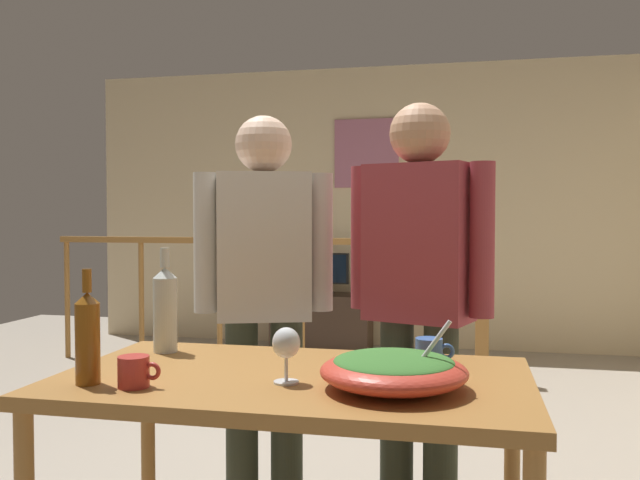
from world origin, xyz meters
TOP-DOWN VIEW (x-y plane):
  - back_wall at (0.00, 3.37)m, footprint 5.70×0.10m
  - framed_picture at (-0.14, 3.31)m, footprint 0.61×0.03m
  - stair_railing at (-0.30, 2.22)m, footprint 3.60×0.10m
  - tv_console at (-0.51, 3.02)m, footprint 0.90×0.40m
  - flat_screen_tv at (-0.51, 2.99)m, footprint 0.51×0.12m
  - serving_table at (0.30, -1.11)m, footprint 1.34×0.76m
  - salad_bowl at (0.60, -1.21)m, footprint 0.39×0.39m
  - wine_glass at (0.31, -1.20)m, footprint 0.08×0.08m
  - wine_bottle_clear at (-0.20, -0.89)m, footprint 0.08×0.08m
  - wine_bottle_amber at (-0.22, -1.33)m, footprint 0.07×0.07m
  - mug_red at (-0.08, -1.33)m, footprint 0.12×0.08m
  - mug_blue at (0.68, -0.91)m, footprint 0.12×0.08m
  - person_standing_left at (-0.01, -0.39)m, footprint 0.53×0.33m
  - person_standing_right at (0.61, -0.39)m, footprint 0.55×0.33m

SIDE VIEW (x-z plane):
  - tv_console at x=-0.51m, z-range 0.00..0.51m
  - serving_table at x=0.30m, z-range 0.31..1.09m
  - stair_railing at x=-0.30m, z-range 0.15..1.26m
  - flat_screen_tv at x=-0.51m, z-range 0.55..0.93m
  - mug_red at x=-0.08m, z-range 0.78..0.86m
  - mug_blue at x=0.68m, z-range 0.78..0.86m
  - salad_bowl at x=0.60m, z-range 0.73..0.93m
  - wine_glass at x=0.31m, z-range 0.81..0.96m
  - wine_bottle_amber at x=-0.22m, z-range 0.75..1.07m
  - wine_bottle_clear at x=-0.20m, z-range 0.75..1.10m
  - person_standing_left at x=-0.01m, z-range 0.14..1.78m
  - person_standing_right at x=0.61m, z-range 0.15..1.81m
  - back_wall at x=0.00m, z-range 0.00..2.63m
  - framed_picture at x=-0.14m, z-range 1.50..2.14m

